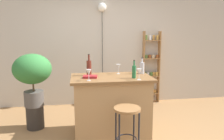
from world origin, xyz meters
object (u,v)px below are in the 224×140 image
(wine_glass_left, at_px, (89,73))
(pendant_globe_light, at_px, (102,9))
(potted_plant, at_px, (32,73))
(bottle_soda_blue, at_px, (142,68))
(bar_stool, at_px, (127,119))
(bottle_sauce_amber, at_px, (89,67))
(spice_shelf, at_px, (151,67))
(plant_stool, at_px, (35,117))
(bottle_wine_red, at_px, (134,71))
(wine_glass_right, at_px, (118,67))
(wine_glass_center, at_px, (139,72))
(cookbook, at_px, (90,77))

(wine_glass_left, relative_size, pendant_globe_light, 0.07)
(potted_plant, distance_m, bottle_soda_blue, 1.84)
(bar_stool, distance_m, bottle_sauce_amber, 1.08)
(spice_shelf, bearing_deg, plant_stool, -155.62)
(spice_shelf, relative_size, plant_stool, 4.17)
(plant_stool, distance_m, bottle_wine_red, 1.90)
(bottle_wine_red, bearing_deg, bottle_soda_blue, 57.04)
(pendant_globe_light, bearing_deg, wine_glass_right, -84.68)
(pendant_globe_light, bearing_deg, bottle_wine_red, -80.23)
(bottle_soda_blue, distance_m, pendant_globe_light, 1.81)
(bottle_soda_blue, bearing_deg, wine_glass_right, 175.07)
(bottle_soda_blue, bearing_deg, wine_glass_left, -155.00)
(bottle_wine_red, height_order, wine_glass_left, bottle_wine_red)
(pendant_globe_light, bearing_deg, bar_stool, -87.62)
(wine_glass_left, distance_m, wine_glass_center, 0.73)
(bar_stool, distance_m, spice_shelf, 2.41)
(cookbook, xyz_separation_m, pendant_globe_light, (0.36, 1.59, 1.17))
(potted_plant, height_order, bottle_soda_blue, potted_plant)
(plant_stool, relative_size, pendant_globe_light, 0.18)
(bar_stool, bearing_deg, cookbook, 128.11)
(bottle_sauce_amber, bearing_deg, bar_stool, -59.33)
(bar_stool, relative_size, spice_shelf, 0.39)
(bottle_sauce_amber, bearing_deg, wine_glass_left, -93.50)
(potted_plant, xyz_separation_m, bottle_wine_red, (1.59, -0.57, 0.08))
(spice_shelf, distance_m, plant_stool, 2.76)
(bar_stool, bearing_deg, pendant_globe_light, 92.38)
(bar_stool, bearing_deg, potted_plant, 143.55)
(spice_shelf, xyz_separation_m, pendant_globe_light, (-1.14, 0.03, 1.29))
(bar_stool, height_order, plant_stool, bar_stool)
(wine_glass_left, bearing_deg, potted_plant, 144.60)
(bar_stool, relative_size, potted_plant, 0.73)
(plant_stool, bearing_deg, bottle_sauce_amber, -15.10)
(spice_shelf, bearing_deg, bottle_soda_blue, -115.13)
(plant_stool, relative_size, wine_glass_right, 2.45)
(bottle_wine_red, xyz_separation_m, bottle_soda_blue, (0.23, 0.35, -0.00))
(bar_stool, height_order, wine_glass_center, wine_glass_center)
(plant_stool, height_order, bottle_wine_red, bottle_wine_red)
(potted_plant, bearing_deg, spice_shelf, 24.38)
(spice_shelf, height_order, bottle_wine_red, spice_shelf)
(potted_plant, relative_size, wine_glass_right, 5.45)
(potted_plant, height_order, bottle_sauce_amber, bottle_sauce_amber)
(spice_shelf, bearing_deg, wine_glass_center, -114.02)
(spice_shelf, distance_m, wine_glass_center, 1.99)
(bar_stool, xyz_separation_m, wine_glass_left, (-0.48, 0.38, 0.58))
(wine_glass_left, relative_size, wine_glass_right, 1.00)
(plant_stool, xyz_separation_m, wine_glass_right, (1.42, -0.18, 0.87))
(bar_stool, xyz_separation_m, wine_glass_center, (0.25, 0.32, 0.58))
(cookbook, height_order, pendant_globe_light, pendant_globe_light)
(bottle_sauce_amber, xyz_separation_m, wine_glass_center, (0.71, -0.45, -0.01))
(bar_stool, relative_size, pendant_globe_light, 0.28)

